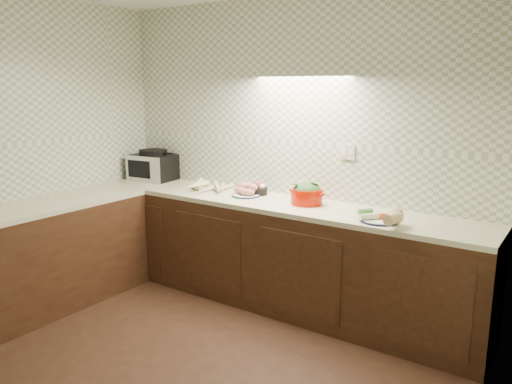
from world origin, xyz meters
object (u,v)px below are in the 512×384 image
Objects in this scene: parsnip_pile at (211,186)px; sweet_potato_plate at (246,191)px; onion_bowl at (258,189)px; dutch_oven at (307,194)px; veg_plate at (386,217)px; toaster_oven at (153,166)px.

sweet_potato_plate reaches higher than parsnip_pile.
onion_bowl is at bearing 67.74° from sweet_potato_plate.
onion_bowl is 0.54m from dutch_oven.
onion_bowl is 0.51× the size of dutch_oven.
onion_bowl is at bearing 167.93° from veg_plate.
sweet_potato_plate is 0.78× the size of dutch_oven.
toaster_oven reaches higher than veg_plate.
toaster_oven is at bearing 175.56° from sweet_potato_plate.
veg_plate reaches higher than parsnip_pile.
dutch_oven is (1.01, -0.01, 0.05)m from parsnip_pile.
dutch_oven is (1.82, -0.07, -0.06)m from toaster_oven.
parsnip_pile is 1.71× the size of sweet_potato_plate.
veg_plate is (0.74, -0.19, -0.04)m from dutch_oven.
toaster_oven is 2.58m from veg_plate.
parsnip_pile is at bearing 175.12° from sweet_potato_plate.
toaster_oven reaches higher than sweet_potato_plate.
onion_bowl is at bearing 178.18° from dutch_oven.
toaster_oven is 2.80× the size of onion_bowl.
toaster_oven is 1.85× the size of sweet_potato_plate.
dutch_oven is (0.54, -0.08, 0.04)m from onion_bowl.
toaster_oven reaches higher than onion_bowl.
dutch_oven is 0.77m from veg_plate.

